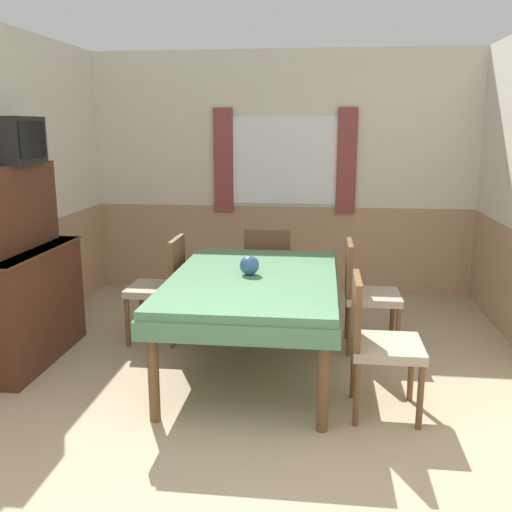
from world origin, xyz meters
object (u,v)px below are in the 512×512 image
chair_head_window (269,269)px  vase (249,265)px  chair_right_far (365,290)px  chair_right_near (377,339)px  dining_table (253,289)px  chair_left_far (162,284)px  tv (14,140)px  sideboard (21,280)px

chair_head_window → vase: 1.18m
chair_head_window → chair_right_far: size_ratio=1.00×
chair_head_window → chair_right_near: 1.92m
dining_table → chair_head_window: (0.00, 1.16, -0.14)m
chair_left_far → tv: tv is taller
vase → chair_left_far: bearing=147.3°
chair_left_far → chair_right_near: same height
chair_right_near → chair_right_far: size_ratio=1.00×
chair_right_near → vase: size_ratio=6.25×
chair_head_window → chair_right_far: bearing=-35.6°
chair_right_near → chair_head_window: bearing=-153.6°
chair_right_near → chair_right_far: (0.00, 1.11, 0.00)m
chair_left_far → vase: chair_left_far is taller
chair_head_window → dining_table: bearing=-90.0°
sideboard → vase: bearing=1.2°
chair_left_far → sideboard: bearing=120.5°
chair_head_window → vase: bearing=-91.7°
chair_right_far → tv: size_ratio=1.95×
chair_head_window → chair_left_far: bearing=-144.4°
chair_right_near → tv: 2.97m
chair_right_near → chair_left_far: bearing=-123.0°
dining_table → vase: size_ratio=12.89×
vase → dining_table: bearing=-40.1°
chair_right_far → sideboard: size_ratio=0.59×
chair_left_far → chair_right_near: size_ratio=1.00×
chair_right_far → chair_left_far: bearing=-90.0°
chair_left_far → sideboard: (-0.95, -0.56, 0.15)m
chair_left_far → chair_right_far: bearing=-90.0°
chair_right_near → tv: tv is taller
chair_head_window → tv: 2.43m
dining_table → vase: vase is taller
chair_head_window → chair_left_far: 1.05m
dining_table → vase: 0.18m
chair_head_window → chair_left_far: size_ratio=1.00×
dining_table → chair_right_far: chair_right_far is taller
chair_head_window → tv: (-1.79, -1.11, 1.21)m
chair_left_far → chair_right_far: (1.70, 0.00, 0.00)m
dining_table → vase: bearing=139.9°
chair_head_window → chair_right_near: size_ratio=1.00×
chair_left_far → chair_right_far: same height
dining_table → sideboard: 1.80m
chair_left_far → vase: size_ratio=6.25×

